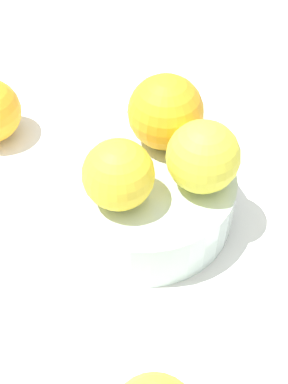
% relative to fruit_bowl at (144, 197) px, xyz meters
% --- Properties ---
extents(ground_plane, '(1.10, 1.10, 0.02)m').
position_rel_fruit_bowl_xyz_m(ground_plane, '(0.00, 0.00, -0.04)').
color(ground_plane, white).
extents(fruit_bowl, '(0.18, 0.18, 0.06)m').
position_rel_fruit_bowl_xyz_m(fruit_bowl, '(0.00, 0.00, 0.00)').
color(fruit_bowl, silver).
rests_on(fruit_bowl, ground_plane).
extents(orange_in_bowl_0, '(0.06, 0.06, 0.06)m').
position_rel_fruit_bowl_xyz_m(orange_in_bowl_0, '(0.03, 0.02, 0.06)').
color(orange_in_bowl_0, yellow).
rests_on(orange_in_bowl_0, fruit_bowl).
extents(orange_in_bowl_1, '(0.07, 0.07, 0.07)m').
position_rel_fruit_bowl_xyz_m(orange_in_bowl_1, '(-0.03, -0.04, 0.07)').
color(orange_in_bowl_1, '#F9A823').
rests_on(orange_in_bowl_1, fruit_bowl).
extents(orange_in_bowl_2, '(0.07, 0.07, 0.07)m').
position_rel_fruit_bowl_xyz_m(orange_in_bowl_2, '(-0.05, 0.02, 0.06)').
color(orange_in_bowl_2, yellow).
rests_on(orange_in_bowl_2, fruit_bowl).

